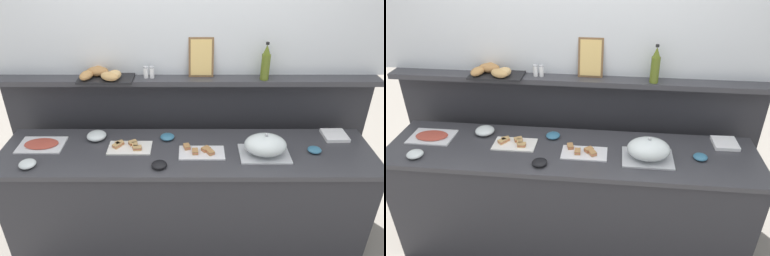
# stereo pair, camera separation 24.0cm
# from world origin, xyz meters

# --- Properties ---
(ground_plane) EXTENTS (12.00, 12.00, 0.00)m
(ground_plane) POSITION_xyz_m (0.00, 0.60, 0.00)
(ground_plane) COLOR gray
(buffet_counter) EXTENTS (2.60, 0.60, 0.90)m
(buffet_counter) POSITION_xyz_m (0.00, 0.00, 0.45)
(buffet_counter) COLOR #2D2D33
(buffet_counter) RESTS_ON ground_plane
(back_ledge_unit) EXTENTS (2.86, 0.22, 1.28)m
(back_ledge_unit) POSITION_xyz_m (0.00, 0.48, 0.67)
(back_ledge_unit) COLOR #2D2D33
(back_ledge_unit) RESTS_ON ground_plane
(sandwich_platter_rear) EXTENTS (0.30, 0.17, 0.04)m
(sandwich_platter_rear) POSITION_xyz_m (-0.40, 0.03, 0.91)
(sandwich_platter_rear) COLOR white
(sandwich_platter_rear) RESTS_ON buffet_counter
(sandwich_platter_front) EXTENTS (0.31, 0.17, 0.04)m
(sandwich_platter_front) POSITION_xyz_m (0.10, -0.03, 0.91)
(sandwich_platter_front) COLOR silver
(sandwich_platter_front) RESTS_ON buffet_counter
(cold_cuts_platter) EXTENTS (0.32, 0.22, 0.02)m
(cold_cuts_platter) POSITION_xyz_m (-1.03, 0.07, 0.91)
(cold_cuts_platter) COLOR silver
(cold_cuts_platter) RESTS_ON buffet_counter
(serving_cloche) EXTENTS (0.34, 0.24, 0.17)m
(serving_cloche) POSITION_xyz_m (0.53, -0.05, 0.98)
(serving_cloche) COLOR #B7BABF
(serving_cloche) RESTS_ON buffet_counter
(glass_bowl_large) EXTENTS (0.11, 0.11, 0.04)m
(glass_bowl_large) POSITION_xyz_m (-1.03, -0.19, 0.92)
(glass_bowl_large) COLOR silver
(glass_bowl_large) RESTS_ON buffet_counter
(glass_bowl_medium) EXTENTS (0.14, 0.14, 0.06)m
(glass_bowl_medium) POSITION_xyz_m (-0.66, 0.16, 0.93)
(glass_bowl_medium) COLOR silver
(glass_bowl_medium) RESTS_ON buffet_counter
(condiment_bowl_cream) EXTENTS (0.09, 0.09, 0.03)m
(condiment_bowl_cream) POSITION_xyz_m (0.88, -0.01, 0.92)
(condiment_bowl_cream) COLOR teal
(condiment_bowl_cream) RESTS_ON buffet_counter
(condiment_bowl_red) EXTENTS (0.10, 0.10, 0.04)m
(condiment_bowl_red) POSITION_xyz_m (-0.14, 0.16, 0.92)
(condiment_bowl_red) COLOR teal
(condiment_bowl_red) RESTS_ON buffet_counter
(condiment_bowl_teal) EXTENTS (0.10, 0.10, 0.04)m
(condiment_bowl_teal) POSITION_xyz_m (-0.18, -0.19, 0.92)
(condiment_bowl_teal) COLOR black
(condiment_bowl_teal) RESTS_ON buffet_counter
(napkin_stack) EXTENTS (0.17, 0.17, 0.03)m
(napkin_stack) POSITION_xyz_m (1.09, 0.19, 0.92)
(napkin_stack) COLOR white
(napkin_stack) RESTS_ON buffet_counter
(olive_oil_bottle) EXTENTS (0.06, 0.06, 0.28)m
(olive_oil_bottle) POSITION_xyz_m (0.56, 0.37, 1.41)
(olive_oil_bottle) COLOR #56661E
(olive_oil_bottle) RESTS_ON back_ledge_unit
(salt_shaker) EXTENTS (0.03, 0.03, 0.09)m
(salt_shaker) POSITION_xyz_m (-0.30, 0.40, 1.33)
(salt_shaker) COLOR white
(salt_shaker) RESTS_ON back_ledge_unit
(pepper_shaker) EXTENTS (0.03, 0.03, 0.09)m
(pepper_shaker) POSITION_xyz_m (-0.26, 0.40, 1.33)
(pepper_shaker) COLOR white
(pepper_shaker) RESTS_ON back_ledge_unit
(bread_basket) EXTENTS (0.40, 0.29, 0.08)m
(bread_basket) POSITION_xyz_m (-0.61, 0.38, 1.32)
(bread_basket) COLOR black
(bread_basket) RESTS_ON back_ledge_unit
(framed_picture) EXTENTS (0.18, 0.06, 0.29)m
(framed_picture) POSITION_xyz_m (0.10, 0.44, 1.43)
(framed_picture) COLOR brown
(framed_picture) RESTS_ON back_ledge_unit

